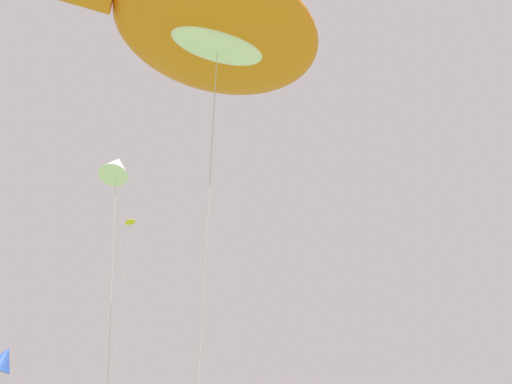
# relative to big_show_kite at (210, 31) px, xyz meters

# --- Properties ---
(big_show_kite) EXTENTS (12.21, 7.05, 14.99)m
(big_show_kite) POSITION_rel_big_show_kite_xyz_m (0.00, 0.00, 0.00)
(big_show_kite) COLOR orange
(big_show_kite) RESTS_ON ground
(small_kite_box_yellow) EXTENTS (2.24, 2.02, 13.71)m
(small_kite_box_yellow) POSITION_rel_big_show_kite_xyz_m (0.55, 5.87, -1.09)
(small_kite_box_yellow) COLOR white
(small_kite_box_yellow) RESTS_ON ground
(small_kite_bird_shape) EXTENTS (1.65, 0.98, 21.79)m
(small_kite_bird_shape) POSITION_rel_big_show_kite_xyz_m (8.23, 20.24, 6.87)
(small_kite_bird_shape) COLOR yellow
(small_kite_bird_shape) RESTS_ON ground
(small_kite_streamer_purple) EXTENTS (0.96, 2.56, 7.03)m
(small_kite_streamer_purple) POSITION_rel_big_show_kite_xyz_m (-0.63, 7.63, -7.63)
(small_kite_streamer_purple) COLOR blue
(small_kite_streamer_purple) RESTS_ON ground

